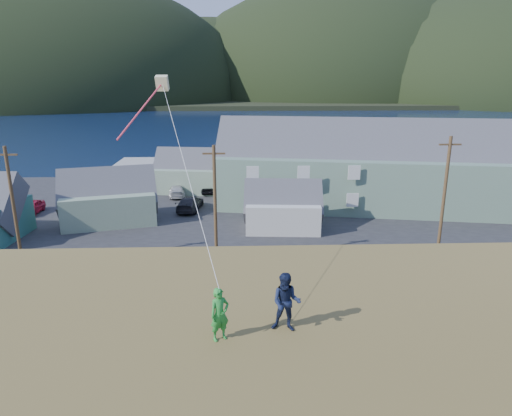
{
  "coord_description": "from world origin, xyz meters",
  "views": [
    {
      "loc": [
        0.44,
        -30.24,
        13.94
      ],
      "look_at": [
        1.11,
        -12.37,
        8.8
      ],
      "focal_mm": 32.0,
      "sensor_mm": 36.0,
      "label": 1
    }
  ],
  "objects": [
    {
      "name": "kite_flyer_green",
      "position": [
        -0.12,
        -19.46,
        7.93
      ],
      "size": [
        0.64,
        0.57,
        1.47
      ],
      "primitive_type": "imported",
      "rotation": [
        0.0,
        0.0,
        0.52
      ],
      "color": "#258A31",
      "rests_on": "hillside"
    },
    {
      "name": "waterfront_lot",
      "position": [
        0.0,
        17.0,
        0.06
      ],
      "size": [
        72.0,
        36.0,
        0.12
      ],
      "primitive_type": "cube",
      "color": "#28282B",
      "rests_on": "ground"
    },
    {
      "name": "shed_palegreen_far",
      "position": [
        -5.12,
        26.2,
        2.55
      ],
      "size": [
        10.59,
        6.95,
        6.65
      ],
      "rotation": [
        0.0,
        0.0,
        -0.14
      ],
      "color": "gray",
      "rests_on": "waterfront_lot"
    },
    {
      "name": "kite_flyer_navy",
      "position": [
        1.68,
        -19.06,
        8.04
      ],
      "size": [
        0.93,
        0.78,
        1.68
      ],
      "primitive_type": "imported",
      "rotation": [
        0.0,
        0.0,
        -0.2
      ],
      "color": "#151E3C",
      "rests_on": "hillside"
    },
    {
      "name": "grass_strip",
      "position": [
        0.0,
        -2.0,
        0.05
      ],
      "size": [
        110.0,
        8.0,
        0.1
      ],
      "primitive_type": "cube",
      "color": "#4C3D19",
      "rests_on": "ground"
    },
    {
      "name": "ground",
      "position": [
        0.0,
        0.0,
        0.0
      ],
      "size": [
        900.0,
        900.0,
        0.0
      ],
      "primitive_type": "plane",
      "color": "#0A1638",
      "rests_on": "ground"
    },
    {
      "name": "kite_rig",
      "position": [
        -2.49,
        -12.62,
        13.51
      ],
      "size": [
        1.8,
        3.81,
        9.06
      ],
      "color": "beige",
      "rests_on": "ground"
    },
    {
      "name": "utility_poles",
      "position": [
        -0.2,
        1.5,
        4.86
      ],
      "size": [
        31.26,
        0.24,
        9.83
      ],
      "color": "#47331E",
      "rests_on": "waterfront_lot"
    },
    {
      "name": "lodge",
      "position": [
        14.74,
        18.17,
        4.54
      ],
      "size": [
        34.62,
        15.15,
        11.78
      ],
      "rotation": [
        0.0,
        0.0,
        -0.18
      ],
      "color": "slate",
      "rests_on": "waterfront_lot"
    },
    {
      "name": "shed_palegreen_near",
      "position": [
        -12.42,
        13.49,
        2.51
      ],
      "size": [
        10.26,
        7.75,
        6.64
      ],
      "rotation": [
        0.0,
        0.0,
        0.25
      ],
      "color": "slate",
      "rests_on": "waterfront_lot"
    },
    {
      "name": "far_shore",
      "position": [
        0.0,
        330.0,
        1.0
      ],
      "size": [
        900.0,
        320.0,
        2.0
      ],
      "primitive_type": "cube",
      "color": "black",
      "rests_on": "ground"
    },
    {
      "name": "wharf",
      "position": [
        -6.0,
        40.0,
        0.45
      ],
      "size": [
        26.0,
        14.0,
        0.9
      ],
      "primitive_type": "cube",
      "color": "gray",
      "rests_on": "ground"
    },
    {
      "name": "shed_white",
      "position": [
        4.5,
        10.72,
        2.23
      ],
      "size": [
        7.55,
        5.27,
        5.76
      ],
      "rotation": [
        0.0,
        0.0,
        -0.07
      ],
      "color": "beige",
      "rests_on": "waterfront_lot"
    },
    {
      "name": "parked_cars",
      "position": [
        -9.87,
        21.1,
        0.86
      ],
      "size": [
        24.65,
        13.35,
        1.57
      ],
      "color": "gray",
      "rests_on": "waterfront_lot"
    },
    {
      "name": "far_hills",
      "position": [
        35.59,
        279.38,
        2.0
      ],
      "size": [
        760.0,
        265.0,
        143.0
      ],
      "color": "black",
      "rests_on": "ground"
    }
  ]
}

